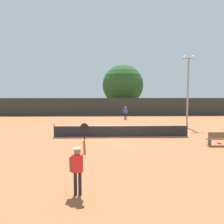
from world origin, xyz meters
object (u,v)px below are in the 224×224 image
(tennis_ball, at_px, (83,144))
(spare_racket, at_px, (218,143))
(light_pole, at_px, (188,87))
(parked_car_near, at_px, (95,108))
(player_receiving, at_px, (125,112))
(large_tree, at_px, (123,85))
(player_serving, at_px, (78,164))
(courtside_bench, at_px, (220,139))

(tennis_ball, relative_size, spare_racket, 0.13)
(light_pole, xyz_separation_m, parked_car_near, (-10.40, 18.42, -3.45))
(player_receiving, distance_m, spare_racket, 15.06)
(player_receiving, bearing_deg, large_tree, -92.41)
(spare_racket, height_order, large_tree, large_tree)
(player_serving, bearing_deg, light_pole, 57.78)
(large_tree, bearing_deg, parked_car_near, 173.76)
(player_serving, relative_size, parked_car_near, 0.59)
(courtside_bench, xyz_separation_m, parked_car_near, (-9.77, 26.32, 0.30))
(courtside_bench, bearing_deg, light_pole, 85.44)
(player_receiving, distance_m, large_tree, 11.69)
(large_tree, relative_size, parked_car_near, 2.04)
(player_serving, relative_size, light_pole, 0.34)
(player_receiving, xyz_separation_m, tennis_ball, (-4.18, -14.10, -1.01))
(courtside_bench, height_order, light_pole, light_pole)
(courtside_bench, xyz_separation_m, large_tree, (-4.70, 25.76, 4.51))
(tennis_ball, relative_size, large_tree, 0.01)
(courtside_bench, xyz_separation_m, light_pole, (0.63, 7.90, 3.74))
(tennis_ball, xyz_separation_m, parked_car_near, (-0.42, 25.65, 0.74))
(spare_racket, xyz_separation_m, light_pole, (0.37, 7.15, 4.20))
(player_serving, bearing_deg, courtside_bench, 38.52)
(light_pole, bearing_deg, tennis_ball, -144.07)
(tennis_ball, bearing_deg, parked_car_near, 90.94)
(player_serving, distance_m, spare_racket, 11.88)
(tennis_ball, bearing_deg, player_receiving, 73.48)
(player_serving, bearing_deg, tennis_ball, 94.71)
(tennis_ball, distance_m, spare_racket, 9.61)
(spare_racket, bearing_deg, light_pole, 87.05)
(large_tree, bearing_deg, player_serving, -97.00)
(spare_racket, distance_m, large_tree, 25.98)
(tennis_ball, height_order, large_tree, large_tree)
(spare_racket, bearing_deg, player_serving, -139.43)
(courtside_bench, bearing_deg, tennis_ball, 175.92)
(light_pole, relative_size, parked_car_near, 1.72)
(tennis_ball, xyz_separation_m, spare_racket, (9.61, 0.08, -0.01))
(spare_racket, bearing_deg, tennis_ball, -179.50)
(player_serving, bearing_deg, large_tree, 83.00)
(player_receiving, relative_size, large_tree, 0.19)
(large_tree, bearing_deg, tennis_ball, -100.49)
(tennis_ball, height_order, parked_car_near, parked_car_near)
(player_serving, xyz_separation_m, parked_car_near, (-1.05, 33.26, -0.34))
(large_tree, bearing_deg, player_receiving, -92.41)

